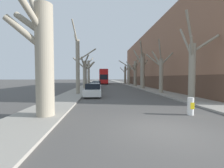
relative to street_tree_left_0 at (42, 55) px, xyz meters
The scene contains 20 objects.
ground_plane 6.74m from the street_tree_left_0, 22.85° to the right, with size 300.00×300.00×0.00m, color #4C4947.
sidewalk_left 47.82m from the street_tree_left_0, 90.45° to the left, with size 2.81×120.00×0.12m, color gray.
sidewalk_right 49.12m from the street_tree_left_0, 76.73° to the left, with size 2.81×120.00×0.12m, color gray.
building_facade_right 29.86m from the street_tree_left_0, 53.62° to the left, with size 10.08×44.19×11.70m.
street_tree_left_0 is the anchor object (origin of this frame).
street_tree_left_1 10.87m from the street_tree_left_0, 88.97° to the left, with size 2.90×2.70×8.70m.
street_tree_left_2 20.96m from the street_tree_left_0, 90.02° to the left, with size 4.11×3.49×6.24m.
street_tree_left_3 30.72m from the street_tree_left_0, 90.26° to the left, with size 4.15×2.37×7.33m.
street_tree_right_0 11.70m from the street_tree_left_0, 22.40° to the left, with size 3.05×2.88×7.44m.
street_tree_right_1 15.49m from the street_tree_left_0, 45.86° to the left, with size 2.72×2.58×6.78m.
street_tree_right_2 22.03m from the street_tree_left_0, 61.03° to the left, with size 2.95×2.77×8.46m.
street_tree_right_3 27.62m from the street_tree_left_0, 67.02° to the left, with size 3.58×3.82×7.20m.
street_tree_right_4 34.95m from the street_tree_left_0, 72.02° to the left, with size 4.29×2.74×6.98m.
street_tree_right_5 41.39m from the street_tree_left_0, 74.73° to the left, with size 2.90×4.35×6.08m.
double_decker_bus 40.45m from the street_tree_left_0, 84.45° to the left, with size 2.59×10.66×4.57m.
parked_car_0 9.29m from the street_tree_left_0, 76.23° to the left, with size 1.79×4.08×1.43m.
parked_car_1 15.77m from the street_tree_left_0, 82.15° to the left, with size 1.77×4.41×1.35m.
parked_car_2 21.45m from the street_tree_left_0, 84.27° to the left, with size 1.84×4.36×1.34m.
parked_car_3 27.95m from the street_tree_left_0, 85.62° to the left, with size 1.90×4.20×1.34m.
traffic_bollard 8.42m from the street_tree_left_0, ahead, with size 0.33×0.35×0.99m.
Camera 1 is at (-2.48, -5.61, 2.10)m, focal length 24.00 mm.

